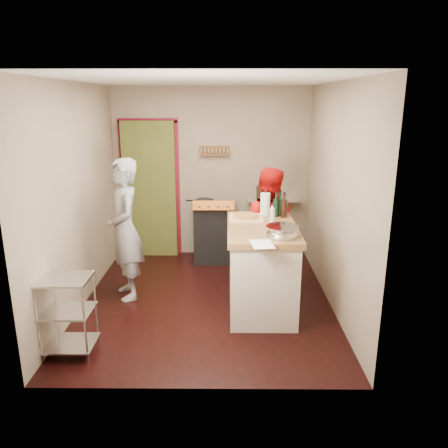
% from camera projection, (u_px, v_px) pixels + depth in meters
% --- Properties ---
extents(floor, '(3.50, 3.50, 0.00)m').
position_uv_depth(floor, '(207.00, 299.00, 5.43)').
color(floor, black).
rests_on(floor, ground).
extents(back_wall, '(3.00, 0.44, 2.60)m').
position_uv_depth(back_wall, '(171.00, 184.00, 6.84)').
color(back_wall, gray).
rests_on(back_wall, ground).
extents(left_wall, '(0.04, 3.50, 2.60)m').
position_uv_depth(left_wall, '(78.00, 197.00, 5.09)').
color(left_wall, gray).
rests_on(left_wall, ground).
extents(right_wall, '(0.04, 3.50, 2.60)m').
position_uv_depth(right_wall, '(335.00, 198.00, 5.07)').
color(right_wall, gray).
rests_on(right_wall, ground).
extents(ceiling, '(3.00, 3.50, 0.02)m').
position_uv_depth(ceiling, '(205.00, 79.00, 4.72)').
color(ceiling, white).
rests_on(ceiling, back_wall).
extents(stove, '(0.60, 0.63, 1.00)m').
position_uv_depth(stove, '(214.00, 232.00, 6.68)').
color(stove, black).
rests_on(stove, ground).
extents(wire_shelving, '(0.48, 0.40, 0.80)m').
position_uv_depth(wire_shelving, '(67.00, 312.00, 4.17)').
color(wire_shelving, silver).
rests_on(wire_shelving, ground).
extents(island, '(0.79, 1.50, 1.32)m').
position_uv_depth(island, '(261.00, 265.00, 5.11)').
color(island, beige).
rests_on(island, ground).
extents(person_stripe, '(0.63, 0.75, 1.74)m').
position_uv_depth(person_stripe, '(125.00, 230.00, 5.31)').
color(person_stripe, '#B8B8BD').
rests_on(person_stripe, ground).
extents(person_red, '(0.92, 0.83, 1.57)m').
position_uv_depth(person_red, '(267.00, 227.00, 5.74)').
color(person_red, red).
rests_on(person_red, ground).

